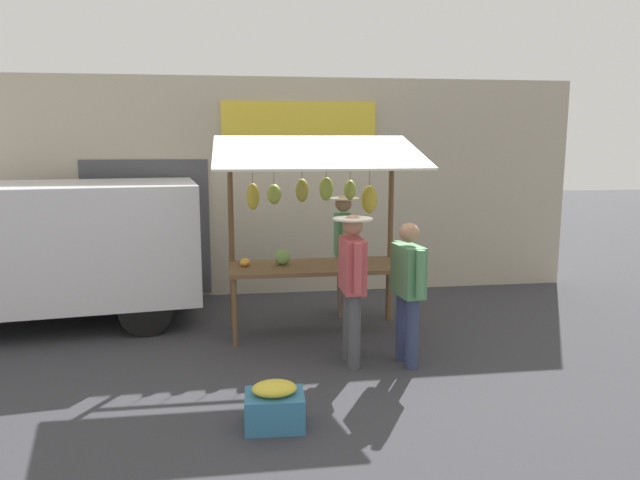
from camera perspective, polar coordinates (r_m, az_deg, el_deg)
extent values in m
plane|color=#38383D|center=(7.79, -0.32, -8.74)|extent=(40.00, 40.00, 0.00)
cube|color=#B2A893|center=(9.61, -2.15, 5.08)|extent=(9.00, 0.25, 3.40)
cube|color=yellow|center=(9.45, -1.99, 11.38)|extent=(2.40, 0.06, 0.56)
cube|color=#47474C|center=(9.58, -16.16, 1.09)|extent=(1.90, 0.04, 2.10)
cube|color=brown|center=(7.57, -0.33, -2.58)|extent=(2.20, 0.90, 0.05)
cylinder|color=brown|center=(7.23, -8.14, -6.85)|extent=(0.06, 0.06, 0.83)
cylinder|color=brown|center=(7.52, 8.02, -6.21)|extent=(0.06, 0.06, 0.83)
cylinder|color=brown|center=(7.98, -8.16, -5.29)|extent=(0.06, 0.06, 0.83)
cylinder|color=brown|center=(8.24, 6.50, -4.78)|extent=(0.06, 0.06, 0.83)
cylinder|color=brown|center=(7.83, -8.44, 0.11)|extent=(0.07, 0.07, 2.35)
cylinder|color=brown|center=(8.11, 6.72, 0.46)|extent=(0.07, 0.07, 2.35)
cylinder|color=brown|center=(7.80, -0.74, 7.38)|extent=(2.12, 0.06, 0.06)
cube|color=beige|center=(7.25, -0.17, 8.40)|extent=(2.50, 1.46, 0.39)
cylinder|color=brown|center=(7.94, 4.76, 6.29)|extent=(0.01, 0.01, 0.30)
ellipsoid|color=yellow|center=(7.96, 4.73, 3.88)|extent=(0.24, 0.20, 0.37)
cylinder|color=brown|center=(7.87, 2.89, 6.56)|extent=(0.01, 0.01, 0.22)
ellipsoid|color=#B2CC4C|center=(7.88, 2.87, 4.80)|extent=(0.16, 0.20, 0.26)
cylinder|color=brown|center=(7.82, 0.60, 6.70)|extent=(0.01, 0.01, 0.19)
ellipsoid|color=#B2CC4C|center=(7.83, 0.59, 4.89)|extent=(0.20, 0.17, 0.31)
cylinder|color=brown|center=(7.81, -1.73, 6.62)|extent=(0.01, 0.01, 0.21)
ellipsoid|color=gold|center=(7.82, -1.72, 4.76)|extent=(0.25, 0.25, 0.30)
cylinder|color=brown|center=(7.72, -4.42, 6.33)|extent=(0.01, 0.01, 0.27)
ellipsoid|color=#B2CC4C|center=(7.73, -4.39, 4.36)|extent=(0.25, 0.27, 0.26)
cylinder|color=brown|center=(7.71, -6.46, 6.35)|extent=(0.01, 0.01, 0.25)
ellipsoid|color=yellow|center=(7.73, -6.41, 4.14)|extent=(0.23, 0.22, 0.34)
sphere|color=#729E4C|center=(7.57, -3.60, -1.63)|extent=(0.20, 0.20, 0.20)
ellipsoid|color=gold|center=(7.54, -7.17, -2.11)|extent=(0.14, 0.19, 0.10)
cylinder|color=#726656|center=(8.60, 2.10, -4.10)|extent=(0.14, 0.14, 0.84)
cylinder|color=#726656|center=(8.33, 2.30, -4.55)|extent=(0.14, 0.14, 0.84)
cube|color=#518C5B|center=(8.32, 2.23, 0.46)|extent=(0.26, 0.52, 0.59)
cylinder|color=#518C5B|center=(8.63, 2.01, 0.95)|extent=(0.09, 0.09, 0.55)
cylinder|color=#518C5B|center=(8.01, 2.46, 0.28)|extent=(0.09, 0.09, 0.55)
sphere|color=#A87A5B|center=(8.26, 2.25, 3.49)|extent=(0.23, 0.23, 0.23)
cylinder|color=beige|center=(8.26, 2.25, 3.96)|extent=(0.44, 0.44, 0.02)
cylinder|color=#4C4C51|center=(6.51, 3.28, -8.69)|extent=(0.14, 0.14, 0.82)
cylinder|color=#4C4C51|center=(6.76, 2.82, -7.98)|extent=(0.14, 0.14, 0.82)
cube|color=#BF4C51|center=(6.45, 3.10, -2.39)|extent=(0.22, 0.50, 0.58)
cylinder|color=#BF4C51|center=(6.15, 3.66, -2.76)|extent=(0.09, 0.09, 0.53)
cylinder|color=#BF4C51|center=(6.74, 2.59, -1.67)|extent=(0.09, 0.09, 0.53)
sphere|color=#A87A5B|center=(6.38, 3.13, 1.42)|extent=(0.23, 0.23, 0.23)
cylinder|color=beige|center=(6.37, 3.14, 2.02)|extent=(0.43, 0.43, 0.02)
cylinder|color=navy|center=(6.57, 8.75, -8.80)|extent=(0.14, 0.14, 0.78)
cylinder|color=navy|center=(6.79, 7.83, -8.16)|extent=(0.14, 0.14, 0.78)
cube|color=#518C5B|center=(6.51, 8.42, -2.90)|extent=(0.28, 0.49, 0.55)
cylinder|color=#518C5B|center=(6.24, 9.55, -3.26)|extent=(0.09, 0.09, 0.51)
cylinder|color=#518C5B|center=(6.77, 7.40, -2.21)|extent=(0.09, 0.09, 0.51)
sphere|color=#A87A5B|center=(6.43, 8.51, 0.68)|extent=(0.21, 0.21, 0.21)
cube|color=silver|center=(8.69, -26.38, -0.33)|extent=(4.60, 2.40, 1.55)
cylinder|color=black|center=(7.88, -16.28, -6.42)|extent=(0.68, 0.26, 0.66)
cylinder|color=black|center=(9.49, -16.20, -3.72)|extent=(0.68, 0.26, 0.66)
cube|color=teal|center=(5.35, -4.35, -15.87)|extent=(0.52, 0.41, 0.30)
ellipsoid|color=yellow|center=(5.27, -4.38, -13.92)|extent=(0.38, 0.30, 0.12)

